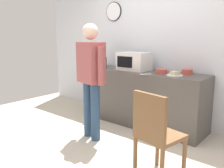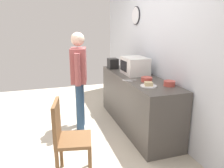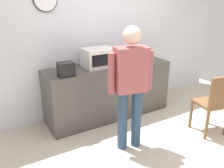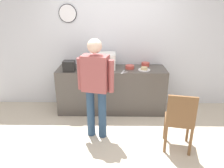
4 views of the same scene
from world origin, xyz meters
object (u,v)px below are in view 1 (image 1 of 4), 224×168
toaster (99,63)px  spoon_utensil (146,74)px  microwave (134,61)px  sandwich_plate (175,74)px  wooden_chair (156,133)px  fork_utensil (147,74)px  salad_bowl (161,71)px  person_standing (91,73)px  cereal_bowl (187,72)px

toaster → spoon_utensil: bearing=-5.2°
toaster → spoon_utensil: size_ratio=1.29×
microwave → spoon_utensil: bearing=-35.7°
sandwich_plate → wooden_chair: 1.33m
sandwich_plate → fork_utensil: sandwich_plate is taller
wooden_chair → salad_bowl: bearing=116.6°
sandwich_plate → person_standing: (-0.86, -0.84, 0.03)m
salad_bowl → toaster: (-1.16, -0.17, 0.07)m
microwave → sandwich_plate: (0.80, -0.13, -0.13)m
sandwich_plate → spoon_utensil: sandwich_plate is taller
cereal_bowl → microwave: bearing=-169.2°
salad_bowl → cereal_bowl: (0.33, 0.19, 0.00)m
cereal_bowl → person_standing: bearing=-129.0°
person_standing → spoon_utensil: bearing=55.1°
person_standing → wooden_chair: 1.37m
microwave → toaster: bearing=-161.9°
sandwich_plate → salad_bowl: 0.29m
cereal_bowl → wooden_chair: bearing=-77.8°
fork_utensil → spoon_utensil: (0.02, -0.06, 0.00)m
sandwich_plate → cereal_bowl: size_ratio=1.43×
microwave → person_standing: (-0.06, -0.98, -0.10)m
wooden_chair → microwave: bearing=131.6°
sandwich_plate → wooden_chair: (0.39, -1.21, -0.40)m
toaster → fork_utensil: 1.03m
sandwich_plate → toaster: (-1.43, -0.07, 0.08)m
microwave → sandwich_plate: size_ratio=2.14×
cereal_bowl → fork_utensil: cereal_bowl is taller
cereal_bowl → toaster: size_ratio=0.74×
sandwich_plate → toaster: toaster is taller
microwave → fork_utensil: bearing=-30.8°
cereal_bowl → spoon_utensil: bearing=-134.2°
toaster → spoon_utensil: 1.05m
salad_bowl → person_standing: size_ratio=0.11×
wooden_chair → fork_utensil: bearing=125.8°
sandwich_plate → wooden_chair: sandwich_plate is taller
cereal_bowl → fork_utensil: (-0.47, -0.40, -0.03)m
salad_bowl → cereal_bowl: cereal_bowl is taller
sandwich_plate → cereal_bowl: bearing=78.2°
spoon_utensil → toaster: bearing=174.8°
salad_bowl → cereal_bowl: 0.39m
spoon_utensil → wooden_chair: 1.36m
sandwich_plate → toaster: 1.43m
sandwich_plate → fork_utensil: 0.42m
spoon_utensil → person_standing: person_standing is taller
sandwich_plate → spoon_utensil: (-0.39, -0.17, -0.02)m
salad_bowl → fork_utensil: bearing=-124.0°
microwave → salad_bowl: size_ratio=2.88×
toaster → fork_utensil: (1.02, -0.03, -0.10)m
toaster → sandwich_plate: bearing=2.9°
sandwich_plate → salad_bowl: size_ratio=1.34×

